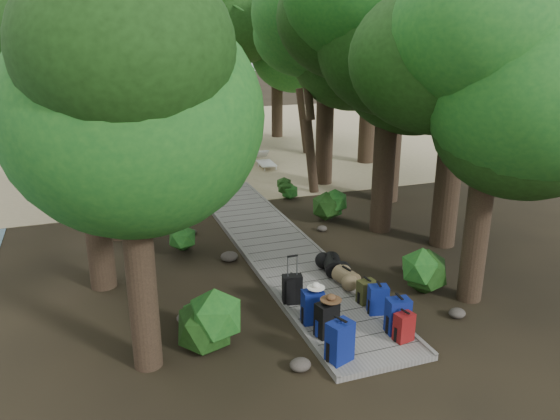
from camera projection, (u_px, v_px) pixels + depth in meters
name	position (u px, v px, depth m)	size (l,w,h in m)	color
ground	(287.00, 261.00, 13.88)	(120.00, 120.00, 0.00)	black
sand_beach	(179.00, 142.00, 28.14)	(40.00, 22.00, 0.02)	tan
boardwalk	(275.00, 245.00, 14.75)	(2.00, 12.00, 0.12)	slate
backpack_left_a	(340.00, 339.00, 9.42)	(0.44, 0.31, 0.83)	navy
backpack_left_b	(327.00, 318.00, 10.21)	(0.40, 0.29, 0.74)	black
backpack_left_c	(313.00, 305.00, 10.66)	(0.41, 0.29, 0.76)	navy
backpack_left_d	(292.00, 287.00, 11.57)	(0.38, 0.28, 0.58)	navy
backpack_right_a	(404.00, 326.00, 10.06)	(0.34, 0.24, 0.61)	maroon
backpack_right_b	(398.00, 314.00, 10.31)	(0.43, 0.30, 0.77)	navy
backpack_right_c	(378.00, 298.00, 11.03)	(0.39, 0.28, 0.66)	navy
backpack_right_d	(367.00, 290.00, 11.47)	(0.36, 0.26, 0.55)	#3A3E1C
duffel_right_khaki	(346.00, 277.00, 12.26)	(0.39, 0.59, 0.39)	brown
duffel_right_black	(333.00, 265.00, 12.86)	(0.42, 0.66, 0.42)	black
suitcase_on_boardwalk	(292.00, 289.00, 11.43)	(0.41, 0.23, 0.63)	black
lone_suitcase_on_sand	(227.00, 172.00, 20.93)	(0.45, 0.26, 0.71)	black
hat_brown	(331.00, 297.00, 10.07)	(0.40, 0.40, 0.12)	#51351E
hat_white	(316.00, 285.00, 10.51)	(0.35, 0.35, 0.12)	silver
kayak	(136.00, 167.00, 22.32)	(0.78, 3.55, 0.35)	#B51A0F
sun_lounger	(266.00, 160.00, 22.88)	(0.62, 1.92, 0.62)	silver
tree_right_a	(489.00, 130.00, 10.78)	(4.45, 4.45, 7.42)	black
tree_right_b	(460.00, 63.00, 13.42)	(5.38, 5.38, 9.60)	black
tree_right_c	(389.00, 76.00, 14.59)	(5.08, 5.08, 8.78)	black
tree_right_d	(397.00, 43.00, 17.10)	(5.64, 5.64, 10.35)	black
tree_right_e	(327.00, 58.00, 19.28)	(5.11, 5.11, 9.20)	black
tree_right_f	(372.00, 41.00, 22.33)	(5.71, 5.71, 10.19)	black
tree_left_a	(131.00, 169.00, 8.49)	(4.27, 4.27, 7.12)	black
tree_left_b	(84.00, 105.00, 11.22)	(4.59, 4.59, 8.27)	black
tree_left_c	(104.00, 75.00, 14.01)	(5.15, 5.15, 8.97)	black
tree_back_a	(135.00, 62.00, 25.84)	(4.67, 4.67, 8.08)	black
tree_back_b	(214.00, 43.00, 26.64)	(5.45, 5.45, 9.74)	black
tree_back_c	(277.00, 55.00, 28.13)	(4.71, 4.71, 8.48)	black
tree_back_d	(57.00, 61.00, 24.06)	(5.06, 5.06, 8.43)	black
palm_right_a	(317.00, 80.00, 18.66)	(4.58, 4.58, 7.81)	#143F11
palm_right_b	(305.00, 54.00, 24.50)	(4.65, 4.65, 8.98)	#143F11
palm_right_c	(245.00, 80.00, 25.50)	(4.12, 4.12, 6.55)	#143F11
palm_left_a	(81.00, 89.00, 17.01)	(4.78, 4.78, 7.61)	#143F11
rock_left_a	(300.00, 365.00, 9.45)	(0.38, 0.34, 0.21)	#4C473F
rock_left_b	(186.00, 318.00, 10.95)	(0.40, 0.36, 0.22)	#4C473F
rock_left_c	(229.00, 256.00, 13.84)	(0.44, 0.40, 0.24)	#4C473F
rock_left_d	(192.00, 232.00, 15.64)	(0.27, 0.24, 0.15)	#4C473F
rock_right_a	(457.00, 313.00, 11.16)	(0.35, 0.31, 0.19)	#4C473F
rock_right_b	(412.00, 268.00, 13.17)	(0.48, 0.43, 0.26)	#4C473F
rock_right_c	(322.00, 228.00, 15.87)	(0.30, 0.27, 0.16)	#4C473F
shrub_left_a	(209.00, 321.00, 10.03)	(1.16, 1.16, 1.04)	#18511B
shrub_left_b	(186.00, 240.00, 14.28)	(0.78, 0.78, 0.70)	#18511B
shrub_left_c	(151.00, 199.00, 17.21)	(1.07, 1.07, 0.97)	#18511B
shrub_right_a	(424.00, 271.00, 12.19)	(1.05, 1.05, 0.95)	#18511B
shrub_right_b	(330.00, 205.00, 16.56)	(1.15, 1.15, 1.03)	#18511B
shrub_right_c	(286.00, 188.00, 18.92)	(0.74, 0.74, 0.66)	#18511B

